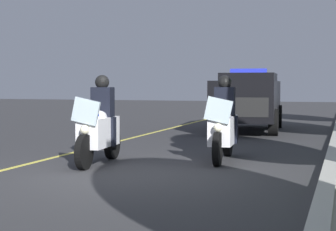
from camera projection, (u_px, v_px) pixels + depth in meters
The scene contains 6 objects.
ground_plane at pixel (132, 174), 9.28m from camera, with size 80.00×80.00×0.00m, color #333335.
curb_strip at pixel (328, 180), 8.27m from camera, with size 48.00×0.24×0.15m, color #B7B5AD.
lane_stripe_center at pixel (13, 168), 10.01m from camera, with size 48.00×0.12×0.01m, color #E0D14C.
police_motorcycle_lead_left at pixel (99, 128), 10.47m from camera, with size 2.14×0.62×1.72m.
police_motorcycle_lead_right at pixel (223, 126), 10.92m from camera, with size 2.14×0.62×1.72m.
police_suv at pixel (248, 99), 17.92m from camera, with size 5.03×2.38×2.05m.
Camera 1 is at (8.55, 3.46, 1.54)m, focal length 58.19 mm.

